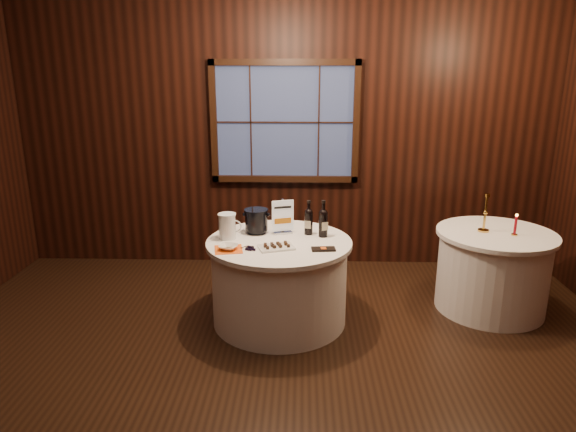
{
  "coord_description": "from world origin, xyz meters",
  "views": [
    {
      "loc": [
        0.2,
        -3.26,
        2.23
      ],
      "look_at": [
        0.08,
        0.9,
        1.02
      ],
      "focal_mm": 32.0,
      "sensor_mm": 36.0,
      "label": 1
    }
  ],
  "objects_px": {
    "port_bottle_left": "(309,220)",
    "brass_candlestick": "(485,218)",
    "glass_pitcher": "(227,226)",
    "side_table": "(492,270)",
    "chocolate_plate": "(276,246)",
    "cracker_bowl": "(228,247)",
    "port_bottle_right": "(323,221)",
    "ice_bucket": "(256,221)",
    "chocolate_box": "(323,249)",
    "main_table": "(279,281)",
    "red_candle": "(515,227)",
    "sign_stand": "(282,222)",
    "grape_bunch": "(251,248)"
  },
  "relations": [
    {
      "from": "glass_pitcher",
      "to": "brass_candlestick",
      "type": "xyz_separation_m",
      "value": [
        2.34,
        0.27,
        0.01
      ]
    },
    {
      "from": "side_table",
      "to": "glass_pitcher",
      "type": "height_order",
      "value": "glass_pitcher"
    },
    {
      "from": "side_table",
      "to": "chocolate_plate",
      "type": "relative_size",
      "value": 3.22
    },
    {
      "from": "port_bottle_right",
      "to": "glass_pitcher",
      "type": "height_order",
      "value": "port_bottle_right"
    },
    {
      "from": "ice_bucket",
      "to": "brass_candlestick",
      "type": "height_order",
      "value": "brass_candlestick"
    },
    {
      "from": "port_bottle_left",
      "to": "chocolate_plate",
      "type": "xyz_separation_m",
      "value": [
        -0.27,
        -0.39,
        -0.12
      ]
    },
    {
      "from": "cracker_bowl",
      "to": "red_candle",
      "type": "height_order",
      "value": "red_candle"
    },
    {
      "from": "main_table",
      "to": "ice_bucket",
      "type": "distance_m",
      "value": 0.59
    },
    {
      "from": "port_bottle_left",
      "to": "red_candle",
      "type": "bearing_deg",
      "value": 12.85
    },
    {
      "from": "chocolate_plate",
      "to": "chocolate_box",
      "type": "bearing_deg",
      "value": -4.43
    },
    {
      "from": "main_table",
      "to": "sign_stand",
      "type": "bearing_deg",
      "value": 84.08
    },
    {
      "from": "sign_stand",
      "to": "red_candle",
      "type": "bearing_deg",
      "value": -17.15
    },
    {
      "from": "side_table",
      "to": "brass_candlestick",
      "type": "xyz_separation_m",
      "value": [
        -0.12,
        0.01,
        0.51
      ]
    },
    {
      "from": "chocolate_box",
      "to": "cracker_bowl",
      "type": "bearing_deg",
      "value": 175.91
    },
    {
      "from": "main_table",
      "to": "red_candle",
      "type": "xyz_separation_m",
      "value": [
        2.12,
        0.21,
        0.46
      ]
    },
    {
      "from": "ice_bucket",
      "to": "brass_candlestick",
      "type": "relative_size",
      "value": 0.62
    },
    {
      "from": "port_bottle_right",
      "to": "ice_bucket",
      "type": "height_order",
      "value": "port_bottle_right"
    },
    {
      "from": "main_table",
      "to": "port_bottle_left",
      "type": "relative_size",
      "value": 4.06
    },
    {
      "from": "main_table",
      "to": "ice_bucket",
      "type": "xyz_separation_m",
      "value": [
        -0.22,
        0.21,
        0.5
      ]
    },
    {
      "from": "port_bottle_left",
      "to": "brass_candlestick",
      "type": "bearing_deg",
      "value": 16.73
    },
    {
      "from": "ice_bucket",
      "to": "glass_pitcher",
      "type": "distance_m",
      "value": 0.29
    },
    {
      "from": "port_bottle_right",
      "to": "chocolate_box",
      "type": "height_order",
      "value": "port_bottle_right"
    },
    {
      "from": "glass_pitcher",
      "to": "cracker_bowl",
      "type": "distance_m",
      "value": 0.31
    },
    {
      "from": "ice_bucket",
      "to": "grape_bunch",
      "type": "relative_size",
      "value": 1.48
    },
    {
      "from": "main_table",
      "to": "ice_bucket",
      "type": "bearing_deg",
      "value": 135.82
    },
    {
      "from": "main_table",
      "to": "cracker_bowl",
      "type": "distance_m",
      "value": 0.63
    },
    {
      "from": "cracker_bowl",
      "to": "brass_candlestick",
      "type": "xyz_separation_m",
      "value": [
        2.29,
        0.56,
        0.11
      ]
    },
    {
      "from": "ice_bucket",
      "to": "red_candle",
      "type": "height_order",
      "value": "ice_bucket"
    },
    {
      "from": "sign_stand",
      "to": "ice_bucket",
      "type": "bearing_deg",
      "value": 160.44
    },
    {
      "from": "main_table",
      "to": "sign_stand",
      "type": "distance_m",
      "value": 0.53
    },
    {
      "from": "port_bottle_left",
      "to": "chocolate_box",
      "type": "xyz_separation_m",
      "value": [
        0.12,
        -0.42,
        -0.13
      ]
    },
    {
      "from": "main_table",
      "to": "chocolate_box",
      "type": "relative_size",
      "value": 6.47
    },
    {
      "from": "grape_bunch",
      "to": "red_candle",
      "type": "height_order",
      "value": "red_candle"
    },
    {
      "from": "port_bottle_left",
      "to": "cracker_bowl",
      "type": "height_order",
      "value": "port_bottle_left"
    },
    {
      "from": "port_bottle_right",
      "to": "grape_bunch",
      "type": "bearing_deg",
      "value": -171.37
    },
    {
      "from": "chocolate_plate",
      "to": "port_bottle_left",
      "type": "bearing_deg",
      "value": 54.68
    },
    {
      "from": "port_bottle_right",
      "to": "cracker_bowl",
      "type": "xyz_separation_m",
      "value": [
        -0.8,
        -0.37,
        -0.12
      ]
    },
    {
      "from": "port_bottle_left",
      "to": "ice_bucket",
      "type": "relative_size",
      "value": 1.41
    },
    {
      "from": "chocolate_box",
      "to": "main_table",
      "type": "bearing_deg",
      "value": 143.47
    },
    {
      "from": "sign_stand",
      "to": "cracker_bowl",
      "type": "relative_size",
      "value": 2.12
    },
    {
      "from": "main_table",
      "to": "cracker_bowl",
      "type": "height_order",
      "value": "cracker_bowl"
    },
    {
      "from": "glass_pitcher",
      "to": "port_bottle_left",
      "type": "bearing_deg",
      "value": 18.72
    },
    {
      "from": "ice_bucket",
      "to": "chocolate_plate",
      "type": "relative_size",
      "value": 0.67
    },
    {
      "from": "sign_stand",
      "to": "cracker_bowl",
      "type": "xyz_separation_m",
      "value": [
        -0.43,
        -0.45,
        -0.09
      ]
    },
    {
      "from": "port_bottle_right",
      "to": "chocolate_plate",
      "type": "height_order",
      "value": "port_bottle_right"
    },
    {
      "from": "glass_pitcher",
      "to": "cracker_bowl",
      "type": "relative_size",
      "value": 1.49
    },
    {
      "from": "glass_pitcher",
      "to": "sign_stand",
      "type": "bearing_deg",
      "value": 25.71
    },
    {
      "from": "chocolate_box",
      "to": "ice_bucket",
      "type": "bearing_deg",
      "value": 138.27
    },
    {
      "from": "glass_pitcher",
      "to": "brass_candlestick",
      "type": "height_order",
      "value": "brass_candlestick"
    },
    {
      "from": "chocolate_plate",
      "to": "chocolate_box",
      "type": "height_order",
      "value": "chocolate_plate"
    }
  ]
}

